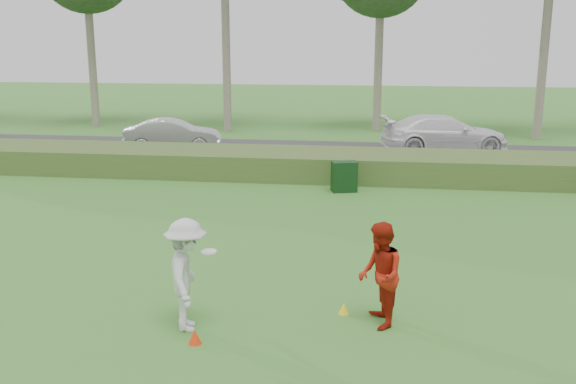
# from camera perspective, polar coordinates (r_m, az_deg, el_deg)

# --- Properties ---
(ground) EXTENTS (120.00, 120.00, 0.00)m
(ground) POSITION_cam_1_polar(r_m,az_deg,el_deg) (12.15, -2.69, -10.35)
(ground) COLOR #2F6F25
(ground) RESTS_ON ground
(reed_strip) EXTENTS (80.00, 3.00, 0.90)m
(reed_strip) POSITION_cam_1_polar(r_m,az_deg,el_deg) (23.44, 2.75, 2.48)
(reed_strip) COLOR #3C5A24
(reed_strip) RESTS_ON ground
(park_road) EXTENTS (80.00, 6.00, 0.06)m
(park_road) POSITION_cam_1_polar(r_m,az_deg,el_deg) (28.42, 3.69, 3.54)
(park_road) COLOR #2D2D2D
(park_road) RESTS_ON ground
(player_white) EXTENTS (1.04, 1.40, 1.97)m
(player_white) POSITION_cam_1_polar(r_m,az_deg,el_deg) (11.15, -8.99, -7.29)
(player_white) COLOR silver
(player_white) RESTS_ON ground
(player_red) EXTENTS (0.87, 1.02, 1.86)m
(player_red) POSITION_cam_1_polar(r_m,az_deg,el_deg) (11.27, 8.19, -7.33)
(player_red) COLOR #A71C0E
(player_red) RESTS_ON ground
(cone_orange) EXTENTS (0.22, 0.22, 0.25)m
(cone_orange) POSITION_cam_1_polar(r_m,az_deg,el_deg) (10.94, -8.29, -12.61)
(cone_orange) COLOR red
(cone_orange) RESTS_ON ground
(cone_yellow) EXTENTS (0.20, 0.20, 0.22)m
(cone_yellow) POSITION_cam_1_polar(r_m,az_deg,el_deg) (11.95, 4.99, -10.25)
(cone_yellow) COLOR yellow
(cone_yellow) RESTS_ON ground
(utility_cabinet) EXTENTS (0.91, 0.71, 1.00)m
(utility_cabinet) POSITION_cam_1_polar(r_m,az_deg,el_deg) (21.15, 5.01, 1.38)
(utility_cabinet) COLOR black
(utility_cabinet) RESTS_ON ground
(car_mid) EXTENTS (4.46, 2.33, 1.40)m
(car_mid) POSITION_cam_1_polar(r_m,az_deg,el_deg) (29.05, -10.21, 5.03)
(car_mid) COLOR silver
(car_mid) RESTS_ON park_road
(car_right) EXTENTS (5.86, 3.29, 1.60)m
(car_right) POSITION_cam_1_polar(r_m,az_deg,el_deg) (29.10, 13.70, 5.08)
(car_right) COLOR white
(car_right) RESTS_ON park_road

